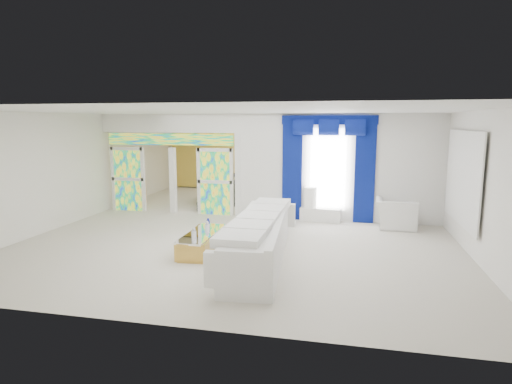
% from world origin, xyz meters
% --- Properties ---
extents(floor, '(12.00, 12.00, 0.00)m').
position_xyz_m(floor, '(0.00, 0.00, 0.00)').
color(floor, '#B7AF9E').
rests_on(floor, ground).
extents(dividing_wall, '(5.70, 0.18, 3.00)m').
position_xyz_m(dividing_wall, '(2.15, 1.00, 1.50)').
color(dividing_wall, white).
rests_on(dividing_wall, ground).
extents(dividing_header, '(4.30, 0.18, 0.55)m').
position_xyz_m(dividing_header, '(-2.85, 1.00, 2.73)').
color(dividing_header, white).
rests_on(dividing_header, dividing_wall).
extents(stained_panel_left, '(0.95, 0.04, 2.00)m').
position_xyz_m(stained_panel_left, '(-4.28, 1.00, 1.00)').
color(stained_panel_left, '#994C3F').
rests_on(stained_panel_left, ground).
extents(stained_panel_right, '(0.95, 0.04, 2.00)m').
position_xyz_m(stained_panel_right, '(-1.42, 1.00, 1.00)').
color(stained_panel_right, '#994C3F').
rests_on(stained_panel_right, ground).
extents(stained_transom, '(4.00, 0.05, 0.35)m').
position_xyz_m(stained_transom, '(-2.85, 1.00, 2.25)').
color(stained_transom, '#994C3F').
rests_on(stained_transom, dividing_header).
extents(window_pane, '(1.00, 0.02, 2.30)m').
position_xyz_m(window_pane, '(1.90, 0.90, 1.45)').
color(window_pane, white).
rests_on(window_pane, dividing_wall).
extents(blue_drape_left, '(0.55, 0.10, 2.80)m').
position_xyz_m(blue_drape_left, '(0.90, 0.87, 1.40)').
color(blue_drape_left, '#040C4C').
rests_on(blue_drape_left, ground).
extents(blue_drape_right, '(0.55, 0.10, 2.80)m').
position_xyz_m(blue_drape_right, '(2.90, 0.87, 1.40)').
color(blue_drape_right, '#040C4C').
rests_on(blue_drape_right, ground).
extents(blue_pelmet, '(2.60, 0.12, 0.25)m').
position_xyz_m(blue_pelmet, '(1.90, 0.87, 2.82)').
color(blue_pelmet, '#040C4C').
rests_on(blue_pelmet, dividing_wall).
extents(wall_mirror, '(0.04, 2.70, 1.90)m').
position_xyz_m(wall_mirror, '(4.94, -1.00, 1.55)').
color(wall_mirror, white).
rests_on(wall_mirror, ground).
extents(gold_curtains, '(9.70, 0.12, 2.90)m').
position_xyz_m(gold_curtains, '(0.00, 5.90, 1.50)').
color(gold_curtains, gold).
rests_on(gold_curtains, ground).
extents(white_sofa, '(1.27, 4.33, 0.81)m').
position_xyz_m(white_sofa, '(0.75, -2.92, 0.41)').
color(white_sofa, white).
rests_on(white_sofa, ground).
extents(coffee_table, '(0.72, 1.77, 0.38)m').
position_xyz_m(coffee_table, '(-0.60, -2.62, 0.19)').
color(coffee_table, '#BD913B').
rests_on(coffee_table, ground).
extents(console_table, '(1.16, 0.47, 0.37)m').
position_xyz_m(console_table, '(1.73, 0.78, 0.19)').
color(console_table, white).
rests_on(console_table, ground).
extents(table_lamp, '(0.36, 0.36, 0.58)m').
position_xyz_m(table_lamp, '(1.43, 0.78, 0.66)').
color(table_lamp, white).
rests_on(table_lamp, console_table).
extents(armchair, '(1.12, 1.26, 0.77)m').
position_xyz_m(armchair, '(3.73, 0.54, 0.39)').
color(armchair, white).
rests_on(armchair, ground).
extents(grand_piano, '(1.63, 1.97, 0.89)m').
position_xyz_m(grand_piano, '(-1.75, 3.14, 0.44)').
color(grand_piano, black).
rests_on(grand_piano, ground).
extents(piano_bench, '(0.89, 0.47, 0.28)m').
position_xyz_m(piano_bench, '(-1.75, 1.54, 0.14)').
color(piano_bench, black).
rests_on(piano_bench, ground).
extents(tv_console, '(0.66, 0.62, 0.82)m').
position_xyz_m(tv_console, '(-4.56, 2.04, 0.41)').
color(tv_console, tan).
rests_on(tv_console, ground).
extents(chandelier, '(0.60, 0.60, 0.60)m').
position_xyz_m(chandelier, '(-2.30, 3.40, 2.65)').
color(chandelier, gold).
rests_on(chandelier, ceiling).
extents(decanters, '(0.15, 1.00, 0.16)m').
position_xyz_m(decanters, '(-0.62, -2.47, 0.46)').
color(decanters, silver).
rests_on(decanters, coffee_table).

